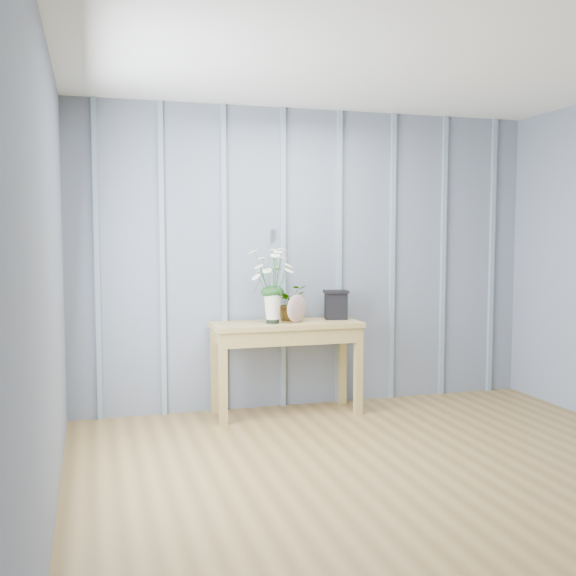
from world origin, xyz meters
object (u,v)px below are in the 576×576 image
object	(u,v)px
daisy_vase	(273,272)
sideboard	(286,336)
felt_disc_vessel	(297,309)
carved_box	(336,304)

from	to	relation	value
daisy_vase	sideboard	bearing A→B (deg)	17.64
daisy_vase	felt_disc_vessel	distance (m)	0.35
sideboard	felt_disc_vessel	world-z (taller)	felt_disc_vessel
sideboard	daisy_vase	xyz separation A→B (m)	(-0.12, -0.04, 0.52)
daisy_vase	carved_box	xyz separation A→B (m)	(0.57, 0.10, -0.28)
felt_disc_vessel	daisy_vase	bearing A→B (deg)	144.06
sideboard	carved_box	size ratio (longest dim) A/B	4.96
sideboard	carved_box	xyz separation A→B (m)	(0.45, 0.06, 0.24)
daisy_vase	felt_disc_vessel	size ratio (longest dim) A/B	2.86
sideboard	felt_disc_vessel	size ratio (longest dim) A/B	5.30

